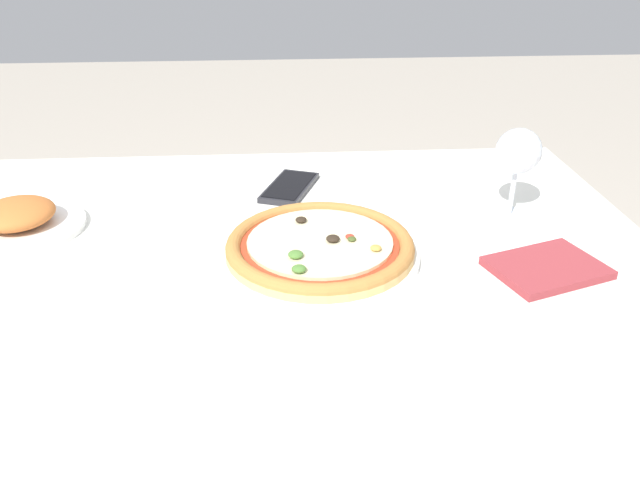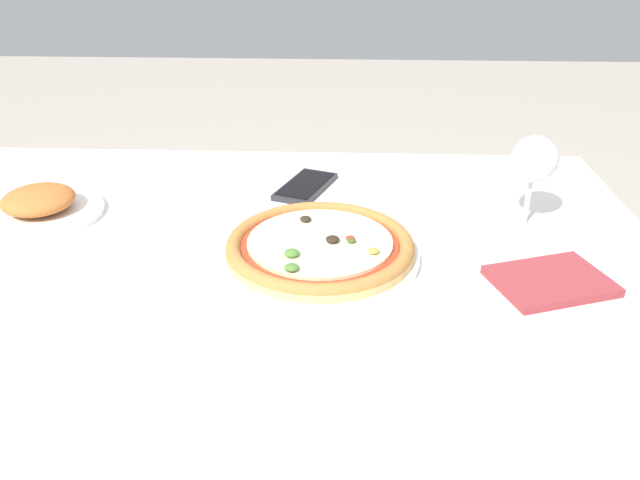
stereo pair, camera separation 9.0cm
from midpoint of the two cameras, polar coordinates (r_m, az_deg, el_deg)
The scene contains 6 objects.
dining_table at distance 0.97m, azimuth -9.96°, elevation -5.93°, with size 1.46×0.91×0.74m.
pizza_plate at distance 0.90m, azimuth 2.84°, elevation -0.80°, with size 0.29×0.29×0.04m.
wine_glass_far_left at distance 1.03m, azimuth 21.39°, elevation 6.58°, with size 0.07×0.07×0.15m.
cell_phone at distance 1.14m, azimuth 0.93°, elevation 4.89°, with size 0.12×0.16×0.01m.
side_plate at distance 1.11m, azimuth -22.19°, elevation 2.89°, with size 0.20×0.20×0.05m.
napkin_folded at distance 0.91m, azimuth 23.01°, elevation -3.56°, with size 0.18×0.15×0.01m.
Camera 2 is at (0.25, -0.79, 1.18)m, focal length 35.00 mm.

